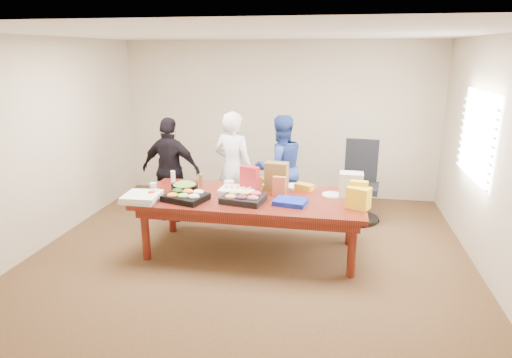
% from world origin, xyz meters
% --- Properties ---
extents(floor, '(5.50, 5.00, 0.02)m').
position_xyz_m(floor, '(0.00, 0.00, -0.01)').
color(floor, '#47301E').
rests_on(floor, ground).
extents(ceiling, '(5.50, 5.00, 0.02)m').
position_xyz_m(ceiling, '(0.00, 0.00, 2.71)').
color(ceiling, white).
rests_on(ceiling, wall_back).
extents(wall_back, '(5.50, 0.04, 2.70)m').
position_xyz_m(wall_back, '(0.00, 2.50, 1.35)').
color(wall_back, beige).
rests_on(wall_back, floor).
extents(wall_front, '(5.50, 0.04, 2.70)m').
position_xyz_m(wall_front, '(0.00, -2.50, 1.35)').
color(wall_front, beige).
rests_on(wall_front, floor).
extents(wall_left, '(0.04, 5.00, 2.70)m').
position_xyz_m(wall_left, '(-2.75, 0.00, 1.35)').
color(wall_left, beige).
rests_on(wall_left, floor).
extents(wall_right, '(0.04, 5.00, 2.70)m').
position_xyz_m(wall_right, '(2.75, 0.00, 1.35)').
color(wall_right, beige).
rests_on(wall_right, floor).
extents(window_panel, '(0.03, 1.40, 1.10)m').
position_xyz_m(window_panel, '(2.72, 0.60, 1.50)').
color(window_panel, white).
rests_on(window_panel, wall_right).
extents(window_blinds, '(0.04, 1.36, 1.00)m').
position_xyz_m(window_blinds, '(2.68, 0.60, 1.50)').
color(window_blinds, beige).
rests_on(window_blinds, wall_right).
extents(conference_table, '(2.80, 1.20, 0.75)m').
position_xyz_m(conference_table, '(0.00, 0.00, 0.38)').
color(conference_table, '#4C1C0F').
rests_on(conference_table, floor).
extents(office_chair, '(0.67, 0.67, 1.18)m').
position_xyz_m(office_chair, '(1.41, 1.34, 0.59)').
color(office_chair, black).
rests_on(office_chair, floor).
extents(person_center, '(0.71, 0.57, 1.69)m').
position_xyz_m(person_center, '(-0.46, 0.97, 0.85)').
color(person_center, silver).
rests_on(person_center, floor).
extents(person_right, '(0.98, 0.91, 1.61)m').
position_xyz_m(person_right, '(0.20, 1.27, 0.80)').
color(person_right, navy).
rests_on(person_right, floor).
extents(person_left, '(0.96, 0.48, 1.59)m').
position_xyz_m(person_left, '(-1.40, 0.89, 0.79)').
color(person_left, black).
rests_on(person_left, floor).
extents(veggie_tray, '(0.58, 0.51, 0.07)m').
position_xyz_m(veggie_tray, '(-0.77, -0.28, 0.79)').
color(veggie_tray, black).
rests_on(veggie_tray, conference_table).
extents(fruit_tray, '(0.55, 0.46, 0.07)m').
position_xyz_m(fruit_tray, '(-0.06, -0.21, 0.79)').
color(fruit_tray, black).
rests_on(fruit_tray, conference_table).
extents(sheet_cake, '(0.47, 0.36, 0.08)m').
position_xyz_m(sheet_cake, '(-0.19, 0.07, 0.79)').
color(sheet_cake, white).
rests_on(sheet_cake, conference_table).
extents(salad_bowl, '(0.42, 0.42, 0.11)m').
position_xyz_m(salad_bowl, '(-0.88, 0.01, 0.81)').
color(salad_bowl, black).
rests_on(salad_bowl, conference_table).
extents(chip_bag_blue, '(0.42, 0.35, 0.06)m').
position_xyz_m(chip_bag_blue, '(0.51, -0.19, 0.78)').
color(chip_bag_blue, '#1123AC').
rests_on(chip_bag_blue, conference_table).
extents(chip_bag_red, '(0.26, 0.17, 0.35)m').
position_xyz_m(chip_bag_red, '(-0.05, 0.15, 0.93)').
color(chip_bag_red, '#A71D28').
rests_on(chip_bag_red, conference_table).
extents(chip_bag_yellow, '(0.21, 0.10, 0.31)m').
position_xyz_m(chip_bag_yellow, '(1.30, -0.12, 0.90)').
color(chip_bag_yellow, yellow).
rests_on(chip_bag_yellow, conference_table).
extents(chip_bag_orange, '(0.17, 0.08, 0.25)m').
position_xyz_m(chip_bag_orange, '(0.34, 0.09, 0.88)').
color(chip_bag_orange, '#DC5C31').
rests_on(chip_bag_orange, conference_table).
extents(mayo_jar, '(0.11, 0.11, 0.14)m').
position_xyz_m(mayo_jar, '(0.16, 0.38, 0.82)').
color(mayo_jar, white).
rests_on(mayo_jar, conference_table).
extents(mustard_bottle, '(0.07, 0.07, 0.18)m').
position_xyz_m(mustard_bottle, '(0.05, 0.29, 0.84)').
color(mustard_bottle, '#EAA30A').
rests_on(mustard_bottle, conference_table).
extents(dressing_bottle, '(0.07, 0.07, 0.18)m').
position_xyz_m(dressing_bottle, '(-0.75, 0.30, 0.84)').
color(dressing_bottle, brown).
rests_on(dressing_bottle, conference_table).
extents(ranch_bottle, '(0.08, 0.08, 0.18)m').
position_xyz_m(ranch_bottle, '(-1.16, 0.35, 0.84)').
color(ranch_bottle, '#F5E6C9').
rests_on(ranch_bottle, conference_table).
extents(banana_bunch, '(0.27, 0.22, 0.08)m').
position_xyz_m(banana_bunch, '(0.63, 0.41, 0.79)').
color(banana_bunch, gold).
rests_on(banana_bunch, conference_table).
extents(bread_loaf, '(0.30, 0.15, 0.12)m').
position_xyz_m(bread_loaf, '(0.02, 0.46, 0.81)').
color(bread_loaf, brown).
rests_on(bread_loaf, conference_table).
extents(kraft_bag, '(0.31, 0.20, 0.38)m').
position_xyz_m(kraft_bag, '(0.27, 0.31, 0.94)').
color(kraft_bag, brown).
rests_on(kraft_bag, conference_table).
extents(red_cup, '(0.10, 0.10, 0.11)m').
position_xyz_m(red_cup, '(-1.18, -0.34, 0.80)').
color(red_cup, red).
rests_on(red_cup, conference_table).
extents(clear_cup_a, '(0.08, 0.08, 0.11)m').
position_xyz_m(clear_cup_a, '(-1.15, -0.25, 0.80)').
color(clear_cup_a, silver).
rests_on(clear_cup_a, conference_table).
extents(clear_cup_b, '(0.09, 0.09, 0.12)m').
position_xyz_m(clear_cup_b, '(-1.30, -0.02, 0.81)').
color(clear_cup_b, white).
rests_on(clear_cup_b, conference_table).
extents(pizza_box_lower, '(0.41, 0.41, 0.05)m').
position_xyz_m(pizza_box_lower, '(-1.30, -0.39, 0.77)').
color(pizza_box_lower, silver).
rests_on(pizza_box_lower, conference_table).
extents(pizza_box_upper, '(0.43, 0.43, 0.05)m').
position_xyz_m(pizza_box_upper, '(-1.28, -0.41, 0.82)').
color(pizza_box_upper, white).
rests_on(pizza_box_upper, pizza_box_lower).
extents(plate_a, '(0.30, 0.30, 0.01)m').
position_xyz_m(plate_a, '(1.00, 0.24, 0.76)').
color(plate_a, white).
rests_on(plate_a, conference_table).
extents(plate_b, '(0.28, 0.28, 0.02)m').
position_xyz_m(plate_b, '(0.48, 0.52, 0.76)').
color(plate_b, white).
rests_on(plate_b, conference_table).
extents(dip_bowl_a, '(0.19, 0.19, 0.06)m').
position_xyz_m(dip_bowl_a, '(0.06, 0.34, 0.78)').
color(dip_bowl_a, '#F6E1C9').
rests_on(dip_bowl_a, conference_table).
extents(dip_bowl_b, '(0.17, 0.17, 0.06)m').
position_xyz_m(dip_bowl_b, '(-0.40, 0.44, 0.78)').
color(dip_bowl_b, silver).
rests_on(dip_bowl_b, conference_table).
extents(grocery_bag_white, '(0.29, 0.21, 0.31)m').
position_xyz_m(grocery_bag_white, '(1.22, 0.23, 0.91)').
color(grocery_bag_white, beige).
rests_on(grocery_bag_white, conference_table).
extents(grocery_bag_yellow, '(0.30, 0.26, 0.25)m').
position_xyz_m(grocery_bag_yellow, '(1.30, -0.19, 0.88)').
color(grocery_bag_yellow, yellow).
rests_on(grocery_bag_yellow, conference_table).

